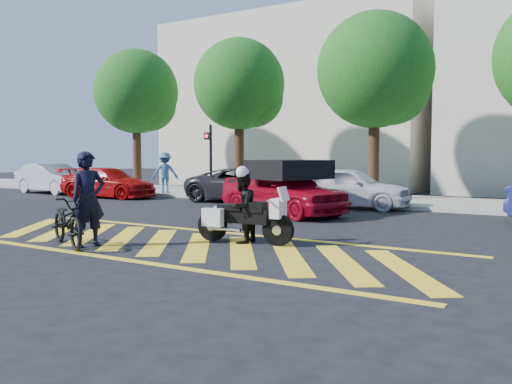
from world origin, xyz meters
The scene contains 18 objects.
ground centered at (0.00, 0.00, 0.00)m, with size 90.00×90.00×0.00m, color black.
sidewalk centered at (0.00, 12.00, 0.07)m, with size 60.00×5.00×0.15m, color #9E998E.
crosswalk centered at (-0.04, 0.00, 0.00)m, with size 12.33×4.00×0.01m.
building_left centered at (-8.00, 21.00, 5.00)m, with size 16.00×8.00×10.00m, color beige.
tree_far_left centered at (-12.87, 12.06, 5.05)m, with size 4.40×4.40×7.41m.
tree_left centered at (-6.37, 12.06, 4.99)m, with size 4.20×4.20×7.26m.
tree_center centered at (0.13, 12.06, 5.10)m, with size 4.60×4.60×7.56m.
signal_pole centered at (-6.50, 9.74, 1.92)m, with size 0.28×0.43×3.20m.
officer_bike centered at (-1.42, -1.25, 1.00)m, with size 0.73×0.48×2.00m, color black.
bicycle centered at (-1.78, -1.49, 0.54)m, with size 0.71×2.05×1.07m, color black.
police_motorcycle centered at (1.09, 0.81, 0.55)m, with size 2.28×0.77×1.01m.
officer_moto centered at (1.08, 0.82, 0.78)m, with size 0.76×0.59×1.55m, color black.
red_convertible centered at (-0.86, 6.07, 0.79)m, with size 1.86×4.63×1.58m, color #9C0719.
parked_far_left centered at (-14.99, 8.24, 0.73)m, with size 1.55×4.44×1.46m, color #A7AAAF.
parked_left centered at (-10.80, 7.94, 0.67)m, with size 1.86×4.59×1.33m, color #B30B0C.
parked_mid_left centered at (-4.25, 9.20, 0.69)m, with size 2.29×4.97×1.38m, color black.
parked_mid_right centered at (0.12, 9.20, 0.75)m, with size 1.76×4.38×1.49m, color silver.
pedestrian_left centered at (-9.29, 10.00, 1.09)m, with size 1.21×0.70×1.87m, color teal.
Camera 1 is at (7.55, -8.94, 1.95)m, focal length 38.00 mm.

